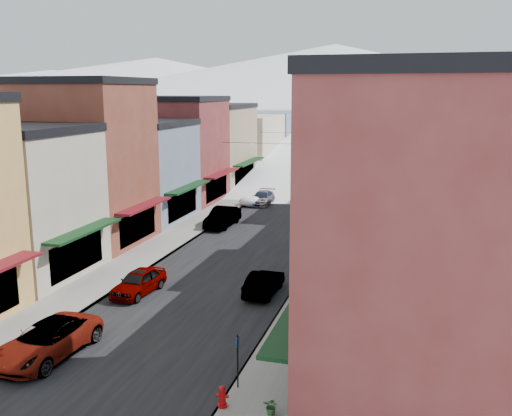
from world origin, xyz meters
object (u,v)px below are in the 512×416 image
Objects in this scene: streetlamp_near at (331,210)px; fire_hydrant at (222,397)px; car_silver_sedan at (139,282)px; car_white_suv at (47,340)px; car_green_sedan at (264,283)px; car_dark_hatch at (223,217)px; trash_can at (318,247)px.

fire_hydrant is at bearing -92.09° from streetlamp_near.
car_silver_sedan is 5.07× the size of fire_hydrant.
car_green_sedan is (7.16, 10.28, -0.08)m from car_white_suv.
car_dark_hatch is 1.02× the size of streetlamp_near.
car_green_sedan is at bearing 97.88° from fire_hydrant.
trash_can is at bearing 68.89° from car_white_suv.
car_green_sedan is (7.00, 1.93, -0.04)m from car_silver_sedan.
car_dark_hatch is (-0.75, 17.06, 0.11)m from car_silver_sedan.
car_white_suv reaches higher than car_green_sedan.
streetlamp_near is at bearing 38.38° from trash_can.
fire_hydrant is at bearing -69.20° from car_dark_hatch.
car_white_suv is at bearing 56.75° from car_green_sedan.
streetlamp_near reaches higher than car_silver_sedan.
car_white_suv is at bearing 167.28° from fire_hydrant.
trash_can is at bearing 55.81° from car_silver_sedan.
car_green_sedan is at bearing -101.19° from trash_can.
car_silver_sedan is 0.83× the size of car_dark_hatch.
streetlamp_near reaches higher than trash_can.
car_white_suv reaches higher than car_silver_sedan.
fire_hydrant is 20.88m from trash_can.
car_white_suv is at bearing -116.33° from streetlamp_near.
streetlamp_near is (2.49, 9.22, 2.60)m from car_green_sedan.
streetlamp_near is at bearing -103.49° from car_green_sedan.
streetlamp_near is at bearing -28.20° from car_dark_hatch.
car_green_sedan is at bearing 59.18° from car_white_suv.
car_green_sedan reaches higher than trash_can.
car_dark_hatch reaches higher than car_green_sedan.
car_white_suv is 8.35m from car_silver_sedan.
car_dark_hatch is at bearing 97.90° from car_silver_sedan.
fire_hydrant is at bearing -90.00° from trash_can.
car_white_suv is 1.09× the size of car_dark_hatch.
car_green_sedan is at bearing -61.08° from car_dark_hatch.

